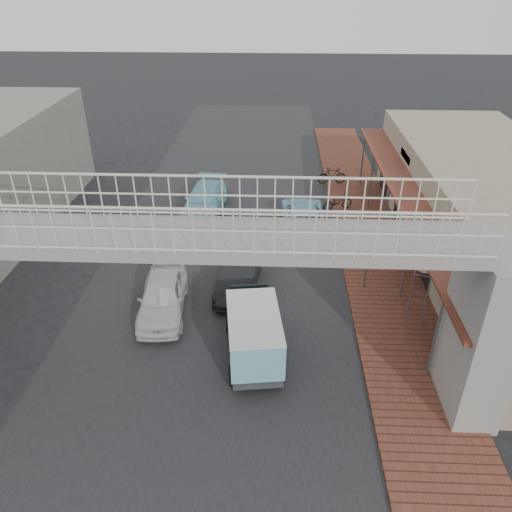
# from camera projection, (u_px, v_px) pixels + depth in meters

# --- Properties ---
(ground) EXTENTS (120.00, 120.00, 0.00)m
(ground) POSITION_uv_depth(u_px,v_px,m) (212.00, 310.00, 17.98)
(ground) COLOR black
(ground) RESTS_ON ground
(road_strip) EXTENTS (10.00, 60.00, 0.01)m
(road_strip) POSITION_uv_depth(u_px,v_px,m) (212.00, 310.00, 17.98)
(road_strip) COLOR black
(road_strip) RESTS_ON ground
(sidewalk) EXTENTS (3.00, 40.00, 0.10)m
(sidewalk) POSITION_uv_depth(u_px,v_px,m) (380.00, 269.00, 20.29)
(sidewalk) COLOR brown
(sidewalk) RESTS_ON ground
(shophouse_row) EXTENTS (7.20, 18.00, 4.00)m
(shophouse_row) POSITION_uv_depth(u_px,v_px,m) (494.00, 217.00, 19.99)
(shophouse_row) COLOR gray
(shophouse_row) RESTS_ON ground
(footbridge) EXTENTS (16.40, 2.40, 6.34)m
(footbridge) POSITION_uv_depth(u_px,v_px,m) (188.00, 304.00, 12.92)
(footbridge) COLOR gray
(footbridge) RESTS_ON ground
(white_hatchback) EXTENTS (1.89, 4.02, 1.33)m
(white_hatchback) POSITION_uv_depth(u_px,v_px,m) (163.00, 296.00, 17.60)
(white_hatchback) COLOR silver
(white_hatchback) RESTS_ON ground
(dark_sedan) EXTENTS (1.70, 4.00, 1.28)m
(dark_sedan) POSITION_uv_depth(u_px,v_px,m) (239.00, 273.00, 18.94)
(dark_sedan) COLOR black
(dark_sedan) RESTS_ON ground
(angkot_curb) EXTENTS (2.16, 4.37, 1.19)m
(angkot_curb) POSITION_uv_depth(u_px,v_px,m) (303.00, 215.00, 23.40)
(angkot_curb) COLOR #7CBAD8
(angkot_curb) RESTS_ON ground
(angkot_far) EXTENTS (2.11, 4.54, 1.29)m
(angkot_far) POSITION_uv_depth(u_px,v_px,m) (205.00, 200.00, 24.85)
(angkot_far) COLOR #76BECE
(angkot_far) RESTS_ON ground
(angkot_van) EXTENTS (2.03, 3.72, 1.74)m
(angkot_van) POSITION_uv_depth(u_px,v_px,m) (253.00, 329.00, 15.34)
(angkot_van) COLOR black
(angkot_van) RESTS_ON ground
(motorcycle_near) EXTENTS (1.66, 1.10, 0.82)m
(motorcycle_near) POSITION_uv_depth(u_px,v_px,m) (338.00, 202.00, 24.91)
(motorcycle_near) COLOR black
(motorcycle_near) RESTS_ON sidewalk
(motorcycle_far) EXTENTS (1.63, 0.63, 0.96)m
(motorcycle_far) POSITION_uv_depth(u_px,v_px,m) (332.00, 176.00, 27.83)
(motorcycle_far) COLOR black
(motorcycle_far) RESTS_ON sidewalk
(street_clock) EXTENTS (0.74, 0.69, 2.87)m
(street_clock) POSITION_uv_depth(u_px,v_px,m) (425.00, 266.00, 15.89)
(street_clock) COLOR #59595B
(street_clock) RESTS_ON sidewalk
(arrow_sign) EXTENTS (1.59, 1.01, 2.76)m
(arrow_sign) POSITION_uv_depth(u_px,v_px,m) (389.00, 235.00, 17.98)
(arrow_sign) COLOR #59595B
(arrow_sign) RESTS_ON sidewalk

